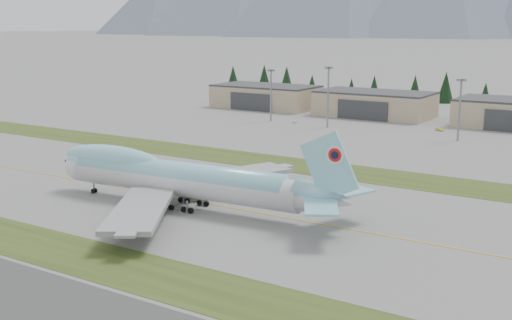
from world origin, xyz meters
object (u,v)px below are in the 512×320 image
Objects in this scene: boeing_747_freighter at (178,178)px; service_vehicle_a at (295,123)px; hangar_center at (375,104)px; hangar_left at (266,96)px; service_vehicle_b at (439,131)px.

boeing_747_freighter reaches higher than service_vehicle_a.
hangar_center is at bearing 92.99° from boeing_747_freighter.
hangar_center is 40.40m from service_vehicle_a.
hangar_left is at bearing 111.54° from boeing_747_freighter.
hangar_left is (-73.33, 155.23, -1.04)m from boeing_747_freighter.
service_vehicle_b is (35.55, -23.81, -5.39)m from hangar_center.
boeing_747_freighter reaches higher than service_vehicle_b.
hangar_left is 55.00m from hangar_center.
hangar_center is 13.82× the size of service_vehicle_b.
boeing_747_freighter is 21.27× the size of service_vehicle_b.
service_vehicle_a is at bearing 103.82° from boeing_747_freighter.
hangar_left is 15.23× the size of service_vehicle_a.
service_vehicle_b reaches higher than service_vehicle_a.
service_vehicle_b is at bearing -14.73° from hangar_left.
hangar_center is 15.23× the size of service_vehicle_a.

